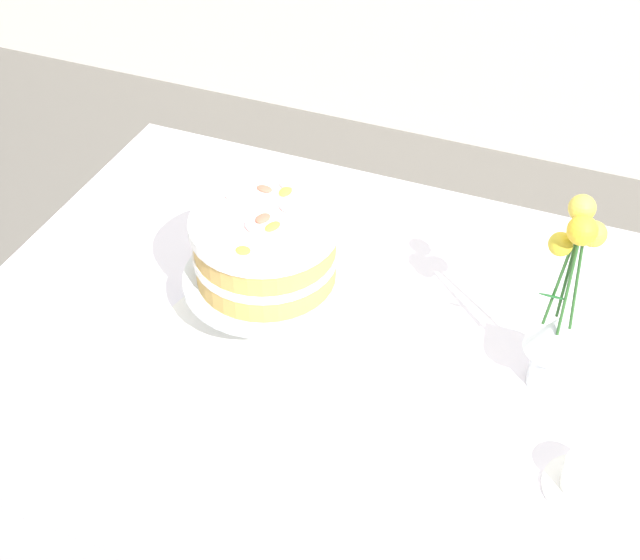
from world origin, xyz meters
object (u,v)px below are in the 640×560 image
(layer_cake, at_px, (266,247))
(teacup, at_px, (586,479))
(dining_table, at_px, (349,385))
(flower_vase, at_px, (559,320))
(cake_stand, at_px, (267,282))

(layer_cake, xyz_separation_m, teacup, (0.59, -0.17, -0.14))
(dining_table, distance_m, teacup, 0.46)
(layer_cake, height_order, flower_vase, flower_vase)
(cake_stand, xyz_separation_m, flower_vase, (0.49, 0.03, 0.06))
(cake_stand, xyz_separation_m, teacup, (0.59, -0.17, -0.06))
(cake_stand, relative_size, flower_vase, 0.80)
(dining_table, relative_size, layer_cake, 5.62)
(cake_stand, height_order, layer_cake, layer_cake)
(cake_stand, xyz_separation_m, layer_cake, (-0.00, 0.00, 0.08))
(dining_table, bearing_deg, cake_stand, 171.75)
(dining_table, xyz_separation_m, layer_cake, (-0.16, 0.02, 0.25))
(cake_stand, bearing_deg, layer_cake, 114.13)
(flower_vase, bearing_deg, dining_table, -171.40)
(layer_cake, bearing_deg, cake_stand, -65.87)
(cake_stand, distance_m, flower_vase, 0.49)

